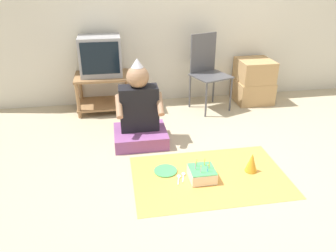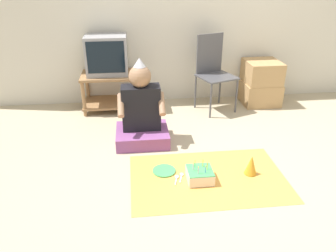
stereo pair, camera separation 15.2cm
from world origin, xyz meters
name	(u,v)px [view 2 (the right image)]	position (x,y,z in m)	size (l,w,h in m)	color
ground_plane	(234,174)	(0.00, 0.00, 0.00)	(16.00, 16.00, 0.00)	tan
wall_back	(197,3)	(0.00, 1.95, 1.27)	(6.40, 0.06, 2.55)	beige
tv_stand	(109,88)	(-1.17, 1.68, 0.28)	(0.68, 0.49, 0.47)	#997047
tv	(107,55)	(-1.17, 1.70, 0.71)	(0.50, 0.39, 0.48)	#99999E
folding_chair	(213,68)	(0.16, 1.56, 0.54)	(0.54, 0.52, 0.95)	#4C4C51
cardboard_box_stack	(261,83)	(0.85, 1.65, 0.28)	(0.47, 0.48, 0.58)	tan
person_seated	(141,115)	(-0.79, 0.74, 0.30)	(0.55, 0.48, 0.90)	#8C4C8C
party_cloth	(208,178)	(-0.24, -0.03, 0.00)	(1.37, 0.88, 0.01)	#EFA84C
birthday_cake	(200,175)	(-0.32, -0.06, 0.06)	(0.22, 0.22, 0.18)	#F4E0C6
party_hat_blue	(251,165)	(0.15, -0.01, 0.10)	(0.11, 0.11, 0.18)	gold
paper_plate	(164,171)	(-0.62, 0.12, 0.01)	(0.21, 0.21, 0.01)	#4CB266
plastic_spoon_near	(182,175)	(-0.47, 0.02, 0.01)	(0.06, 0.14, 0.01)	white
plastic_spoon_far	(177,178)	(-0.52, -0.01, 0.01)	(0.05, 0.14, 0.01)	white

